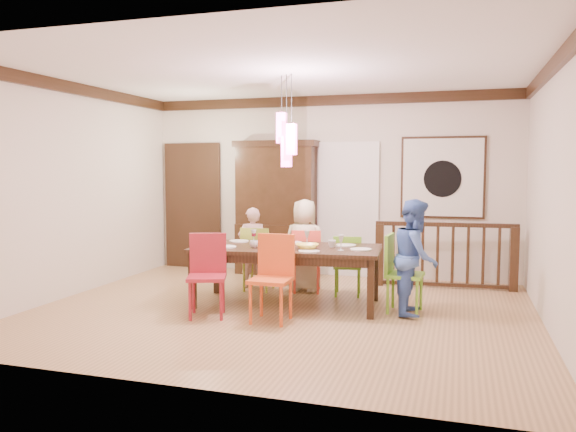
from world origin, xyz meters
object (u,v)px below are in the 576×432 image
(chair_end_right, at_px, (405,268))
(china_hutch, at_px, (276,207))
(dining_table, at_px, (287,252))
(balustrade, at_px, (445,254))
(person_far_left, at_px, (253,248))
(chair_far_left, at_px, (259,254))
(person_end_right, at_px, (416,257))
(person_far_mid, at_px, (304,245))

(chair_end_right, bearing_deg, china_hutch, 54.03)
(dining_table, distance_m, chair_end_right, 1.49)
(balustrade, relative_size, person_far_left, 1.71)
(chair_end_right, xyz_separation_m, china_hutch, (-2.27, 1.90, 0.56))
(chair_far_left, height_order, person_end_right, person_end_right)
(dining_table, xyz_separation_m, chair_far_left, (-0.64, 0.71, -0.15))
(dining_table, height_order, china_hutch, china_hutch)
(dining_table, xyz_separation_m, chair_end_right, (1.48, 0.07, -0.13))
(dining_table, height_order, balustrade, balustrade)
(chair_far_left, height_order, china_hutch, china_hutch)
(china_hutch, relative_size, person_far_mid, 1.67)
(dining_table, xyz_separation_m, person_end_right, (1.60, 0.03, 0.02))
(chair_end_right, distance_m, person_end_right, 0.20)
(person_far_left, bearing_deg, person_far_mid, 162.50)
(chair_far_left, xyz_separation_m, person_far_left, (-0.15, 0.14, 0.07))
(chair_far_left, bearing_deg, china_hutch, -84.16)
(dining_table, height_order, chair_far_left, chair_far_left)
(person_far_mid, relative_size, person_end_right, 0.95)
(china_hutch, distance_m, person_far_mid, 1.44)
(chair_far_left, bearing_deg, dining_table, 130.75)
(chair_far_left, height_order, chair_end_right, chair_end_right)
(chair_far_left, relative_size, person_end_right, 0.66)
(person_far_left, bearing_deg, dining_table, 115.48)
(dining_table, xyz_separation_m, person_far_mid, (0.00, 0.85, -0.02))
(person_far_left, distance_m, person_end_right, 2.53)
(china_hutch, xyz_separation_m, person_end_right, (2.39, -1.94, -0.41))
(person_end_right, bearing_deg, person_far_left, 69.80)
(china_hutch, bearing_deg, person_far_mid, -54.87)
(chair_end_right, xyz_separation_m, person_far_mid, (-1.48, 0.78, 0.11))
(chair_end_right, xyz_separation_m, person_end_right, (0.12, -0.03, 0.15))
(dining_table, bearing_deg, china_hutch, 106.92)
(chair_end_right, relative_size, person_far_left, 0.80)
(china_hutch, relative_size, person_end_right, 1.58)
(chair_far_left, height_order, balustrade, balustrade)
(chair_end_right, xyz_separation_m, balustrade, (0.43, 1.56, -0.04))
(chair_end_right, relative_size, china_hutch, 0.43)
(chair_far_left, bearing_deg, chair_end_right, 161.97)
(chair_end_right, bearing_deg, dining_table, 96.56)
(china_hutch, xyz_separation_m, person_far_left, (0.01, -1.12, -0.51))
(person_end_right, bearing_deg, chair_far_left, 71.91)
(person_far_left, xyz_separation_m, person_end_right, (2.39, -0.82, 0.10))
(balustrade, distance_m, person_far_left, 2.80)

